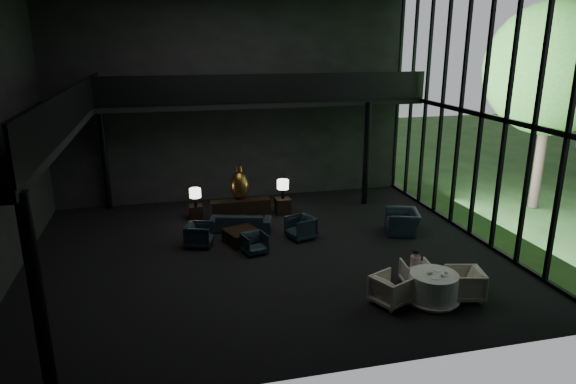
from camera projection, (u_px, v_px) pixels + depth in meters
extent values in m
cube|color=black|center=(266.00, 254.00, 15.61)|extent=(14.00, 12.00, 0.02)
cube|color=black|center=(234.00, 100.00, 20.04)|extent=(14.00, 0.04, 8.00)
cube|color=black|center=(331.00, 177.00, 8.87)|extent=(14.00, 0.04, 8.00)
cube|color=black|center=(34.00, 132.00, 13.10)|extent=(2.00, 12.00, 0.25)
cube|color=black|center=(264.00, 102.00, 19.34)|extent=(12.00, 2.00, 0.25)
cube|color=black|center=(72.00, 107.00, 13.15)|extent=(0.06, 12.00, 1.00)
cube|color=black|center=(270.00, 88.00, 18.23)|extent=(12.00, 0.06, 1.00)
cylinder|color=black|center=(39.00, 305.00, 8.59)|extent=(0.24, 0.24, 4.00)
cylinder|color=black|center=(104.00, 158.00, 19.20)|extent=(0.24, 0.24, 4.00)
cylinder|color=black|center=(366.00, 154.00, 19.84)|extent=(0.24, 0.24, 4.00)
cylinder|color=#382D23|center=(542.00, 145.00, 19.26)|extent=(0.36, 0.36, 4.90)
sphere|color=#2B5E21|center=(553.00, 69.00, 18.45)|extent=(4.80, 4.80, 4.80)
cube|color=black|center=(241.00, 209.00, 18.67)|extent=(2.14, 0.49, 0.68)
ellipsoid|color=#B29143|center=(239.00, 185.00, 18.59)|extent=(0.66, 0.66, 1.03)
cylinder|color=#B29143|center=(239.00, 168.00, 18.41)|extent=(0.23, 0.23, 0.21)
cube|color=black|center=(196.00, 212.00, 18.55)|extent=(0.48, 0.48, 0.52)
cylinder|color=black|center=(196.00, 202.00, 18.26)|extent=(0.12, 0.12, 0.36)
cylinder|color=white|center=(195.00, 193.00, 18.16)|extent=(0.41, 0.41, 0.33)
cube|color=black|center=(283.00, 206.00, 19.14)|extent=(0.54, 0.54, 0.59)
cylinder|color=black|center=(283.00, 194.00, 18.98)|extent=(0.13, 0.13, 0.38)
cylinder|color=white|center=(283.00, 184.00, 18.88)|extent=(0.43, 0.43, 0.34)
imported|color=black|center=(241.00, 219.00, 17.44)|extent=(2.17, 1.14, 0.81)
imported|color=black|center=(199.00, 233.00, 16.08)|extent=(1.00, 1.03, 0.86)
imported|color=black|center=(301.00, 226.00, 16.70)|extent=(1.03, 1.06, 0.88)
imported|color=black|center=(254.00, 243.00, 15.58)|extent=(0.75, 0.72, 0.64)
imported|color=black|center=(403.00, 217.00, 17.13)|extent=(1.21, 1.52, 1.15)
cube|color=black|center=(242.00, 236.00, 16.39)|extent=(1.25, 1.25, 0.44)
cylinder|color=white|center=(433.00, 288.00, 12.69)|extent=(1.19, 1.19, 0.75)
cone|color=white|center=(432.00, 299.00, 12.78)|extent=(1.34, 1.34, 0.10)
imported|color=#BFAA8B|center=(416.00, 273.00, 13.59)|extent=(0.73, 0.70, 0.67)
imported|color=#B0A494|center=(465.00, 281.00, 12.82)|extent=(1.06, 1.10, 0.96)
imported|color=tan|center=(391.00, 287.00, 12.56)|extent=(1.10, 1.12, 0.89)
cylinder|color=beige|center=(415.00, 263.00, 13.47)|extent=(0.26, 0.26, 0.37)
sphere|color=#D8A884|center=(416.00, 253.00, 13.39)|extent=(0.19, 0.19, 0.19)
ellipsoid|color=black|center=(416.00, 252.00, 13.38)|extent=(0.20, 0.20, 0.13)
cylinder|color=white|center=(435.00, 278.00, 12.36)|extent=(0.22, 0.22, 0.01)
cylinder|color=white|center=(437.00, 270.00, 12.77)|extent=(0.23, 0.23, 0.01)
cylinder|color=white|center=(445.00, 276.00, 12.48)|extent=(0.16, 0.16, 0.01)
cylinder|color=white|center=(446.00, 272.00, 12.57)|extent=(0.11, 0.11, 0.07)
ellipsoid|color=white|center=(430.00, 272.00, 12.57)|extent=(0.16, 0.16, 0.08)
cylinder|color=#99999E|center=(442.00, 276.00, 12.41)|extent=(0.08, 0.08, 0.08)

